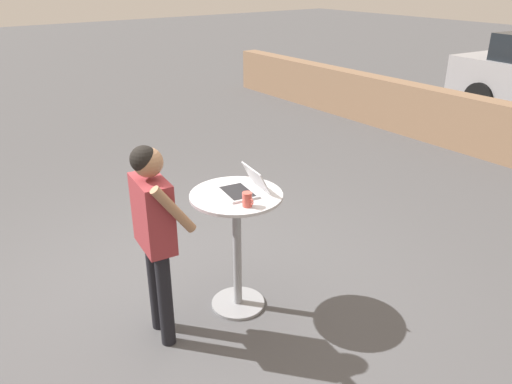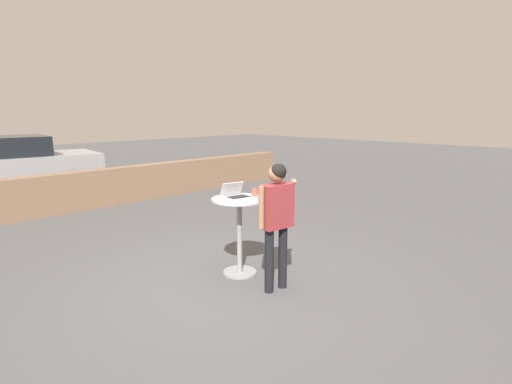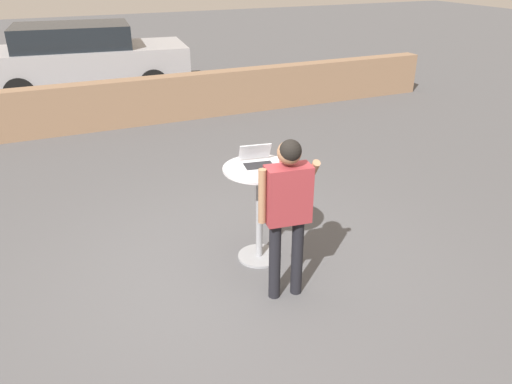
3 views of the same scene
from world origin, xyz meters
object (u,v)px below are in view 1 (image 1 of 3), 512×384
(cafe_table, at_px, (237,233))
(standing_person, at_px, (154,223))
(coffee_mug, at_px, (247,200))
(laptop, at_px, (243,188))

(cafe_table, distance_m, standing_person, 0.75)
(coffee_mug, height_order, standing_person, standing_person)
(laptop, relative_size, standing_person, 0.24)
(cafe_table, height_order, standing_person, standing_person)
(laptop, bearing_deg, cafe_table, -97.62)
(cafe_table, xyz_separation_m, coffee_mug, (0.23, -0.06, 0.40))
(laptop, distance_m, standing_person, 0.76)
(standing_person, bearing_deg, cafe_table, 86.91)
(cafe_table, relative_size, standing_person, 0.66)
(cafe_table, xyz_separation_m, standing_person, (-0.04, -0.69, 0.29))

